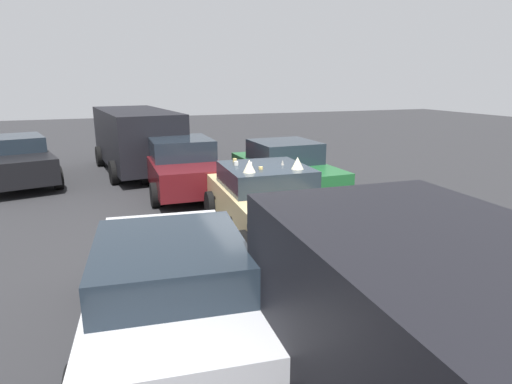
# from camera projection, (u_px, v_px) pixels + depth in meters

# --- Properties ---
(ground_plane) EXTENTS (60.00, 60.00, 0.00)m
(ground_plane) POSITION_uv_depth(u_px,v_px,m) (270.00, 233.00, 8.78)
(ground_plane) COLOR #2D2D30
(art_car_decorated) EXTENTS (4.43, 2.20, 1.59)m
(art_car_decorated) POSITION_uv_depth(u_px,v_px,m) (269.00, 201.00, 8.65)
(art_car_decorated) COLOR #D8BC7F
(art_car_decorated) RESTS_ON ground
(parked_van_near_left) EXTENTS (5.46, 2.76, 2.07)m
(parked_van_near_left) POSITION_uv_depth(u_px,v_px,m) (137.00, 137.00, 14.40)
(parked_van_near_left) COLOR black
(parked_van_near_left) RESTS_ON ground
(parked_sedan_far_right) EXTENTS (3.97, 2.09, 1.46)m
(parked_sedan_far_right) POSITION_uv_depth(u_px,v_px,m) (285.00, 169.00, 11.54)
(parked_sedan_far_right) COLOR #1E602D
(parked_sedan_far_right) RESTS_ON ground
(parked_sedan_far_left) EXTENTS (4.32, 2.70, 1.43)m
(parked_sedan_far_left) POSITION_uv_depth(u_px,v_px,m) (15.00, 160.00, 12.68)
(parked_sedan_far_left) COLOR black
(parked_sedan_far_left) RESTS_ON ground
(parked_sedan_row_back_far) EXTENTS (4.11, 2.06, 1.49)m
(parked_sedan_row_back_far) POSITION_uv_depth(u_px,v_px,m) (182.00, 166.00, 11.88)
(parked_sedan_row_back_far) COLOR #5B1419
(parked_sedan_row_back_far) RESTS_ON ground
(parked_sedan_behind_left) EXTENTS (4.21, 2.29, 1.37)m
(parked_sedan_behind_left) POSITION_uv_depth(u_px,v_px,m) (171.00, 286.00, 5.05)
(parked_sedan_behind_left) COLOR silver
(parked_sedan_behind_left) RESTS_ON ground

